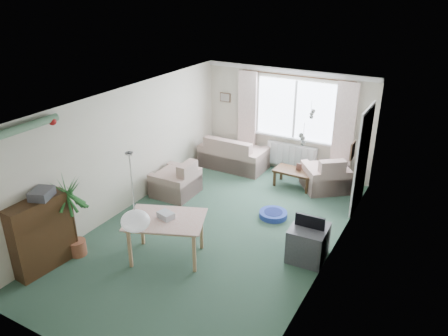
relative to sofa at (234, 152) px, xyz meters
The scene contains 25 objects.
ground 2.99m from the sofa, 68.20° to the right, with size 6.50×6.50×0.00m, color #2D4C3B.
window 1.77m from the sofa, 20.27° to the left, with size 1.80×0.03×1.30m, color white.
curtain_rod 2.32m from the sofa, 17.10° to the left, with size 2.60×0.03×0.03m, color black.
curtain_left 0.97m from the sofa, 68.46° to the left, with size 0.45×0.08×2.00m, color beige.
curtain_right 2.63m from the sofa, ahead, with size 0.45×0.08×2.00m, color beige.
radiator 1.37m from the sofa, 18.70° to the left, with size 1.20×0.10×0.55m, color white.
doorway 3.19m from the sofa, 10.11° to the right, with size 0.03×0.95×2.00m, color black.
pendant_lamp 5.33m from the sofa, 75.56° to the right, with size 0.36×0.36×0.36m, color white.
tinsel_garland 5.45m from the sofa, 99.22° to the right, with size 1.60×1.60×0.12m, color #196626.
bauble_cluster_a 3.54m from the sofa, 37.63° to the right, with size 0.20×0.20×0.20m, color silver.
bauble_cluster_b 4.46m from the sofa, 48.48° to the right, with size 0.20×0.20×0.20m, color silver.
wall_picture_back 1.35m from the sofa, 136.17° to the left, with size 0.28×0.03×0.22m, color brown.
wall_picture_right 3.64m from the sofa, 26.71° to the right, with size 0.03×0.24×0.30m, color brown.
sofa is the anchor object (origin of this frame).
armchair_corner 2.27m from the sofa, ahead, with size 0.87×0.83×0.78m, color beige.
armchair_left 1.90m from the sofa, 102.16° to the right, with size 0.86×0.81×0.77m, color beige.
coffee_table 1.68m from the sofa, 10.15° to the right, with size 0.85×0.47×0.38m, color black.
photo_frame 1.75m from the sofa, ahead, with size 0.12×0.02×0.16m, color brown.
bookshelf 5.01m from the sofa, 98.51° to the right, with size 0.32×0.97×1.19m, color black.
hifi_box 4.96m from the sofa, 98.24° to the right, with size 0.28×0.35×0.14m, color #403F45.
houseplant 4.50m from the sofa, 97.03° to the right, with size 0.60×0.60×1.39m, color #1E4D1A.
dining_table 3.88m from the sofa, 78.25° to the right, with size 1.12×0.75×0.70m, color tan.
gift_box 3.87m from the sofa, 78.30° to the right, with size 0.25×0.18×0.12m, color silver.
tv_cube 3.89m from the sofa, 43.92° to the right, with size 0.57×0.63×0.57m, color #36353A.
pet_bed 2.53m from the sofa, 44.30° to the right, with size 0.54×0.54×0.11m, color navy.
Camera 1 is at (3.42, -5.83, 4.25)m, focal length 35.00 mm.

